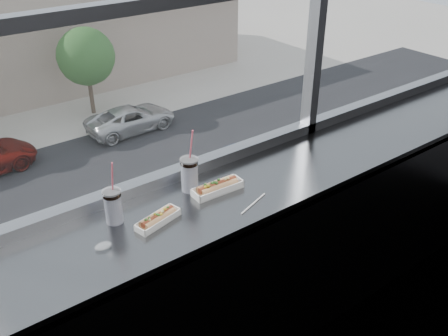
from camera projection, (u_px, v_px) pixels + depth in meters
wall_back_lower at (176, 261)px, 2.88m from camera, size 6.00×0.00×6.00m
counter at (201, 209)px, 2.43m from camera, size 6.00×0.55×0.06m
counter_fascia at (232, 317)px, 2.51m from camera, size 6.00×0.04×1.04m
hotdog_tray_left at (158, 219)px, 2.27m from camera, size 0.24×0.13×0.06m
hotdog_tray_right at (218, 187)px, 2.49m from camera, size 0.27×0.10×0.07m
soda_cup_left at (113, 205)px, 2.24m from camera, size 0.09×0.09×0.32m
soda_cup_right at (189, 173)px, 2.47m from camera, size 0.09×0.09×0.34m
loose_straw at (253, 203)px, 2.41m from camera, size 0.20×0.07×0.01m
wrapper at (103, 246)px, 2.12m from camera, size 0.09×0.06×0.02m
car_far_c at (131, 115)px, 30.55m from camera, size 2.75×6.26×2.06m
car_near_e at (240, 155)px, 26.15m from camera, size 3.09×6.16×1.98m
car_near_d at (148, 188)px, 23.29m from camera, size 2.90×6.21×2.02m
tree_right at (86, 57)px, 31.53m from camera, size 3.68×3.68×5.74m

